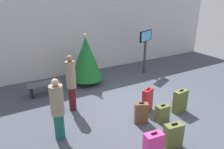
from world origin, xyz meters
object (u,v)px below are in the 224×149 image
waiting_bench (44,86)px  traveller_1 (58,108)px  suitcase_5 (153,147)px  flight_info_kiosk (146,43)px  suitcase_0 (141,113)px  holiday_tree (86,58)px  suitcase_2 (162,113)px  suitcase_4 (147,100)px  traveller_0 (71,82)px  suitcase_1 (173,135)px  suitcase_3 (180,101)px

waiting_bench → traveller_1: bearing=-95.3°
traveller_1 → suitcase_5: bearing=-49.2°
flight_info_kiosk → traveller_1: bearing=-150.5°
traveller_1 → suitcase_0: size_ratio=2.54×
holiday_tree → suitcase_2: holiday_tree is taller
suitcase_4 → holiday_tree: bearing=103.7°
traveller_0 → suitcase_5: bearing=-75.8°
holiday_tree → traveller_0: size_ratio=1.15×
traveller_0 → suitcase_1: size_ratio=2.81×
suitcase_0 → traveller_1: bearing=168.0°
traveller_1 → suitcase_1: 2.96m
suitcase_0 → suitcase_4: bearing=36.2°
suitcase_1 → suitcase_2: size_ratio=1.21×
suitcase_1 → waiting_bench: bearing=114.0°
flight_info_kiosk → suitcase_3: size_ratio=2.63×
flight_info_kiosk → traveller_0: bearing=-158.8°
suitcase_5 → holiday_tree: bearing=83.7°
suitcase_3 → holiday_tree: bearing=113.6°
waiting_bench → suitcase_4: (2.62, -2.94, 0.03)m
suitcase_3 → suitcase_4: size_ratio=0.98×
suitcase_1 → flight_info_kiosk: bearing=58.9°
suitcase_3 → traveller_0: bearing=147.6°
flight_info_kiosk → suitcase_0: bearing=-129.8°
flight_info_kiosk → suitcase_0: 4.57m
suitcase_1 → suitcase_3: suitcase_3 is taller
traveller_0 → suitcase_4: size_ratio=2.34×
traveller_0 → suitcase_2: 2.97m
traveller_1 → suitcase_2: traveller_1 is taller
suitcase_1 → holiday_tree: bearing=92.3°
suitcase_0 → suitcase_1: size_ratio=1.00×
suitcase_0 → suitcase_3: suitcase_3 is taller
suitcase_0 → suitcase_5: 1.53m
traveller_0 → suitcase_3: traveller_0 is taller
holiday_tree → suitcase_3: 4.12m
holiday_tree → suitcase_4: size_ratio=2.69×
flight_info_kiosk → waiting_bench: 4.99m
suitcase_1 → suitcase_4: suitcase_4 is taller
suitcase_0 → suitcase_5: bearing=-117.8°
suitcase_1 → suitcase_5: suitcase_5 is taller
holiday_tree → traveller_0: holiday_tree is taller
suitcase_3 → suitcase_5: (-2.17, -1.20, -0.03)m
suitcase_3 → waiting_bench: bearing=134.7°
waiting_bench → suitcase_4: 3.94m
suitcase_4 → suitcase_5: bearing=-126.2°
holiday_tree → suitcase_3: bearing=-66.4°
holiday_tree → flight_info_kiosk: size_ratio=1.04×
suitcase_3 → suitcase_5: suitcase_3 is taller
suitcase_5 → suitcase_0: bearing=62.2°
flight_info_kiosk → suitcase_2: bearing=-121.4°
suitcase_2 → holiday_tree: bearing=101.3°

